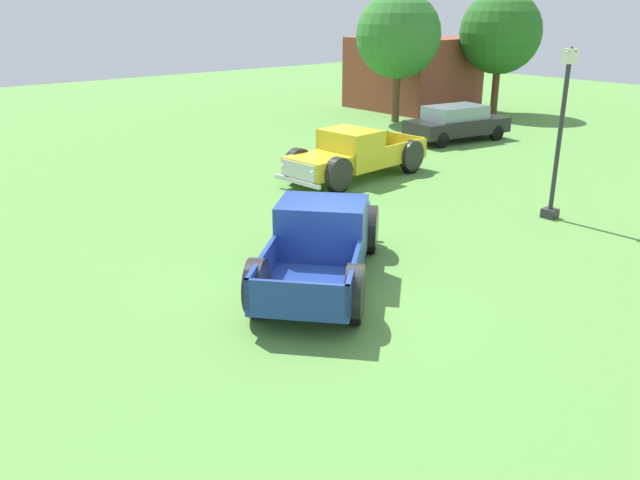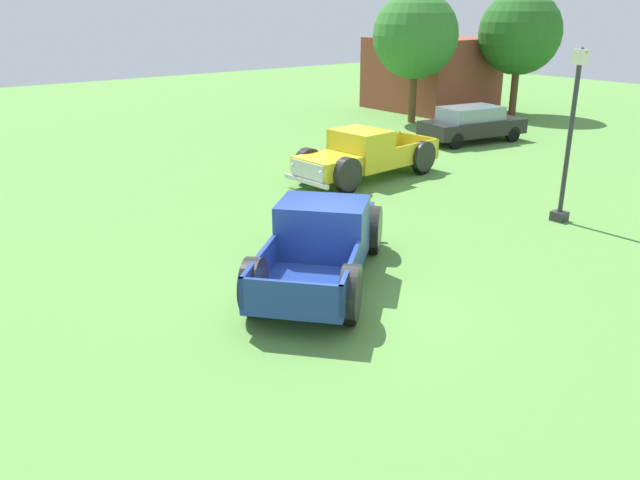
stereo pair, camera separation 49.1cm
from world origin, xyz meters
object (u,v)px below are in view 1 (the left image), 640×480
(lamp_post_near, at_px, (560,131))
(oak_tree_east, at_px, (500,33))
(sedan_distant_a, at_px, (457,122))
(oak_tree_west, at_px, (398,35))
(pickup_truck_foreground, at_px, (323,240))
(pickup_truck_behind_left, at_px, (349,156))

(lamp_post_near, bearing_deg, oak_tree_east, 129.91)
(lamp_post_near, bearing_deg, sedan_distant_a, 141.96)
(sedan_distant_a, height_order, oak_tree_west, oak_tree_west)
(pickup_truck_foreground, bearing_deg, lamp_post_near, 81.52)
(pickup_truck_foreground, distance_m, lamp_post_near, 7.34)
(pickup_truck_foreground, height_order, lamp_post_near, lamp_post_near)
(pickup_truck_foreground, relative_size, sedan_distant_a, 1.13)
(pickup_truck_behind_left, height_order, lamp_post_near, lamp_post_near)
(lamp_post_near, height_order, oak_tree_east, oak_tree_east)
(pickup_truck_behind_left, bearing_deg, sedan_distant_a, 102.63)
(oak_tree_east, bearing_deg, pickup_truck_foreground, -63.54)
(pickup_truck_foreground, xyz_separation_m, oak_tree_west, (-11.97, 15.03, 3.23))
(oak_tree_west, bearing_deg, lamp_post_near, -31.33)
(pickup_truck_behind_left, xyz_separation_m, lamp_post_near, (6.42, 1.35, 1.54))
(pickup_truck_behind_left, height_order, oak_tree_east, oak_tree_east)
(oak_tree_east, bearing_deg, lamp_post_near, -50.09)
(pickup_truck_foreground, bearing_deg, oak_tree_west, 128.54)
(sedan_distant_a, relative_size, oak_tree_east, 0.76)
(lamp_post_near, bearing_deg, oak_tree_west, 148.67)
(pickup_truck_foreground, bearing_deg, pickup_truck_behind_left, 132.97)
(pickup_truck_behind_left, bearing_deg, pickup_truck_foreground, -47.03)
(lamp_post_near, distance_m, oak_tree_west, 15.35)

